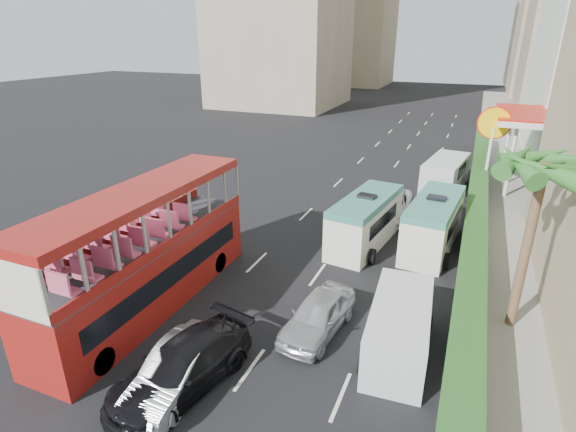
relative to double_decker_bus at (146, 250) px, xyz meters
The scene contains 15 objects.
ground_plane 6.51m from the double_decker_bus, ahead, with size 200.00×200.00×0.00m, color black.
double_decker_bus is the anchor object (origin of this frame).
car_silver_lane_a 5.89m from the double_decker_bus, 42.91° to the right, with size 1.55×4.44×1.46m, color #B9BCC1.
car_silver_lane_b 7.52m from the double_decker_bus, ahead, with size 1.71×4.26×1.45m, color #B9BCC1.
car_black 5.89m from the double_decker_bus, 41.55° to the right, with size 2.15×5.30×1.54m, color black.
van_asset 15.77m from the double_decker_bus, 61.91° to the left, with size 2.45×5.31×1.48m, color silver.
minibus_near 11.44m from the double_decker_bus, 53.31° to the left, with size 2.01×6.04×2.68m, color silver.
minibus_far 14.37m from the double_decker_bus, 44.72° to the left, with size 2.05×6.15×2.73m, color silver.
panel_van_near 10.19m from the double_decker_bus, ahead, with size 1.95×4.88×1.95m, color silver.
panel_van_far 22.86m from the double_decker_bus, 64.17° to the left, with size 2.26×5.64×2.26m, color silver.
sidewalk 29.26m from the double_decker_bus, 59.04° to the left, with size 6.00×120.00×0.18m, color #99968C.
kerb_wall 18.66m from the double_decker_bus, 48.93° to the left, with size 0.30×44.00×1.00m, color silver.
hedge 18.60m from the double_decker_bus, 48.93° to the left, with size 1.10×44.00×0.70m, color #2D6626.
palm_tree 14.39m from the double_decker_bus, 16.16° to the left, with size 0.36×0.36×6.40m, color brown.
shell_station 28.02m from the double_decker_bus, 55.18° to the left, with size 6.50×8.00×5.50m, color silver.
Camera 1 is at (5.47, -12.70, 10.56)m, focal length 28.00 mm.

